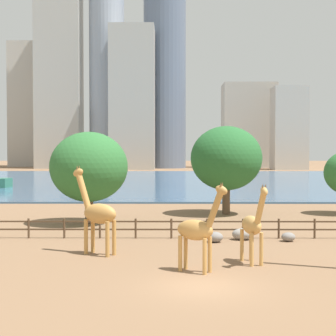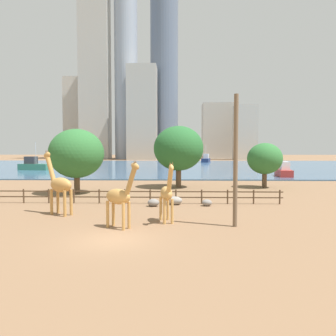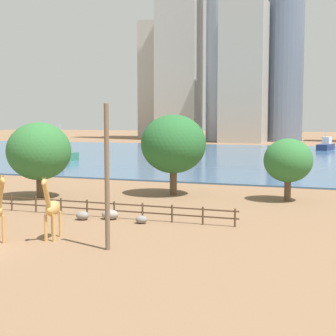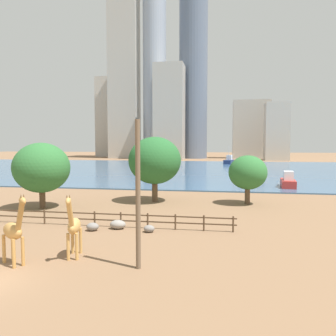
{
  "view_description": "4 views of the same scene",
  "coord_description": "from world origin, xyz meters",
  "px_view_note": "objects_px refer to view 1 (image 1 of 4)",
  "views": [
    {
      "loc": [
        -1.32,
        -21.47,
        5.72
      ],
      "look_at": [
        -1.67,
        37.01,
        3.78
      ],
      "focal_mm": 55.0,
      "sensor_mm": 36.0,
      "label": 1
    },
    {
      "loc": [
        3.54,
        -17.54,
        4.95
      ],
      "look_at": [
        1.97,
        35.6,
        1.91
      ],
      "focal_mm": 35.0,
      "sensor_mm": 36.0,
      "label": 2
    },
    {
      "loc": [
        20.53,
        -22.91,
        7.57
      ],
      "look_at": [
        3.62,
        23.31,
        2.83
      ],
      "focal_mm": 55.0,
      "sensor_mm": 36.0,
      "label": 3
    },
    {
      "loc": [
        11.9,
        -14.3,
        7.03
      ],
      "look_at": [
        3.41,
        35.92,
        3.36
      ],
      "focal_mm": 35.0,
      "sensor_mm": 36.0,
      "label": 4
    }
  ],
  "objects_px": {
    "boulder_by_pole": "(242,234)",
    "tree_center_broad": "(89,167)",
    "giraffe_tall": "(253,225)",
    "boulder_small": "(288,237)",
    "giraffe_companion": "(198,230)",
    "boulder_near_fence": "(215,237)",
    "boat_ferry": "(234,169)",
    "giraffe_young": "(97,213)",
    "tree_left_large": "(226,158)"
  },
  "relations": [
    {
      "from": "tree_center_broad",
      "to": "boat_ferry",
      "type": "distance_m",
      "value": 87.19
    },
    {
      "from": "giraffe_tall",
      "to": "boat_ferry",
      "type": "distance_m",
      "value": 99.29
    },
    {
      "from": "boulder_by_pole",
      "to": "boulder_small",
      "type": "xyz_separation_m",
      "value": [
        2.82,
        -0.59,
        -0.08
      ]
    },
    {
      "from": "boat_ferry",
      "to": "boulder_small",
      "type": "bearing_deg",
      "value": 7.09
    },
    {
      "from": "tree_left_large",
      "to": "boat_ferry",
      "type": "bearing_deg",
      "value": 82.53
    },
    {
      "from": "boulder_near_fence",
      "to": "tree_center_broad",
      "type": "bearing_deg",
      "value": 138.71
    },
    {
      "from": "boulder_near_fence",
      "to": "tree_center_broad",
      "type": "height_order",
      "value": "tree_center_broad"
    },
    {
      "from": "giraffe_companion",
      "to": "boulder_small",
      "type": "xyz_separation_m",
      "value": [
        6.16,
        8.27,
        -1.72
      ]
    },
    {
      "from": "giraffe_companion",
      "to": "boulder_by_pole",
      "type": "distance_m",
      "value": 9.62
    },
    {
      "from": "giraffe_tall",
      "to": "tree_center_broad",
      "type": "relative_size",
      "value": 0.58
    },
    {
      "from": "giraffe_young",
      "to": "tree_center_broad",
      "type": "bearing_deg",
      "value": -47.97
    },
    {
      "from": "tree_center_broad",
      "to": "boulder_near_fence",
      "type": "bearing_deg",
      "value": -41.29
    },
    {
      "from": "tree_center_broad",
      "to": "boat_ferry",
      "type": "xyz_separation_m",
      "value": [
        21.67,
        84.39,
        -3.21
      ]
    },
    {
      "from": "giraffe_young",
      "to": "boulder_near_fence",
      "type": "height_order",
      "value": "giraffe_young"
    },
    {
      "from": "boulder_near_fence",
      "to": "tree_left_large",
      "type": "height_order",
      "value": "tree_left_large"
    },
    {
      "from": "giraffe_companion",
      "to": "boulder_by_pole",
      "type": "height_order",
      "value": "giraffe_companion"
    },
    {
      "from": "giraffe_young",
      "to": "giraffe_tall",
      "type": "bearing_deg",
      "value": -165.53
    },
    {
      "from": "tree_center_broad",
      "to": "tree_left_large",
      "type": "bearing_deg",
      "value": 28.18
    },
    {
      "from": "giraffe_companion",
      "to": "boulder_near_fence",
      "type": "xyz_separation_m",
      "value": [
        1.5,
        7.96,
        -1.68
      ]
    },
    {
      "from": "giraffe_young",
      "to": "tree_left_large",
      "type": "xyz_separation_m",
      "value": [
        9.03,
        17.98,
        2.77
      ]
    },
    {
      "from": "giraffe_tall",
      "to": "boulder_by_pole",
      "type": "bearing_deg",
      "value": 161.92
    },
    {
      "from": "giraffe_young",
      "to": "boulder_small",
      "type": "bearing_deg",
      "value": -129.51
    },
    {
      "from": "giraffe_companion",
      "to": "tree_left_large",
      "type": "height_order",
      "value": "tree_left_large"
    },
    {
      "from": "boulder_small",
      "to": "tree_left_large",
      "type": "distance_m",
      "value": 14.87
    },
    {
      "from": "giraffe_tall",
      "to": "boat_ferry",
      "type": "height_order",
      "value": "boat_ferry"
    },
    {
      "from": "giraffe_young",
      "to": "tree_left_large",
      "type": "relative_size",
      "value": 0.62
    },
    {
      "from": "giraffe_companion",
      "to": "boulder_near_fence",
      "type": "relative_size",
      "value": 4.27
    },
    {
      "from": "giraffe_tall",
      "to": "boulder_small",
      "type": "bearing_deg",
      "value": 138.94
    },
    {
      "from": "giraffe_companion",
      "to": "giraffe_young",
      "type": "distance_m",
      "value": 6.76
    },
    {
      "from": "giraffe_tall",
      "to": "giraffe_companion",
      "type": "xyz_separation_m",
      "value": [
        -2.87,
        -1.76,
        0.04
      ]
    },
    {
      "from": "giraffe_companion",
      "to": "tree_left_large",
      "type": "distance_m",
      "value": 22.65
    },
    {
      "from": "boulder_near_fence",
      "to": "boulder_by_pole",
      "type": "bearing_deg",
      "value": 26.06
    },
    {
      "from": "boulder_near_fence",
      "to": "boat_ferry",
      "type": "xyz_separation_m",
      "value": [
        12.48,
        92.46,
        0.93
      ]
    },
    {
      "from": "giraffe_young",
      "to": "boulder_by_pole",
      "type": "relative_size",
      "value": 3.68
    },
    {
      "from": "giraffe_tall",
      "to": "boulder_small",
      "type": "height_order",
      "value": "giraffe_tall"
    },
    {
      "from": "tree_left_large",
      "to": "boulder_near_fence",
      "type": "bearing_deg",
      "value": -98.87
    },
    {
      "from": "boulder_near_fence",
      "to": "boulder_by_pole",
      "type": "relative_size",
      "value": 0.75
    },
    {
      "from": "giraffe_tall",
      "to": "boulder_small",
      "type": "distance_m",
      "value": 7.49
    },
    {
      "from": "giraffe_tall",
      "to": "boulder_near_fence",
      "type": "xyz_separation_m",
      "value": [
        -1.37,
        6.2,
        -1.63
      ]
    },
    {
      "from": "boulder_near_fence",
      "to": "boat_ferry",
      "type": "distance_m",
      "value": 93.31
    },
    {
      "from": "boulder_by_pole",
      "to": "boat_ferry",
      "type": "relative_size",
      "value": 0.18
    },
    {
      "from": "giraffe_tall",
      "to": "giraffe_companion",
      "type": "relative_size",
      "value": 0.97
    },
    {
      "from": "boulder_small",
      "to": "tree_center_broad",
      "type": "height_order",
      "value": "tree_center_broad"
    },
    {
      "from": "boulder_by_pole",
      "to": "tree_center_broad",
      "type": "xyz_separation_m",
      "value": [
        -11.04,
        7.17,
        4.1
      ]
    },
    {
      "from": "boulder_small",
      "to": "tree_center_broad",
      "type": "distance_m",
      "value": 16.42
    },
    {
      "from": "giraffe_tall",
      "to": "boulder_near_fence",
      "type": "relative_size",
      "value": 4.12
    },
    {
      "from": "giraffe_tall",
      "to": "boat_ferry",
      "type": "relative_size",
      "value": 0.56
    },
    {
      "from": "boulder_near_fence",
      "to": "tree_left_large",
      "type": "relative_size",
      "value": 0.13
    },
    {
      "from": "giraffe_young",
      "to": "tree_center_broad",
      "type": "distance_m",
      "value": 12.3
    },
    {
      "from": "giraffe_companion",
      "to": "boulder_by_pole",
      "type": "relative_size",
      "value": 3.22
    }
  ]
}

